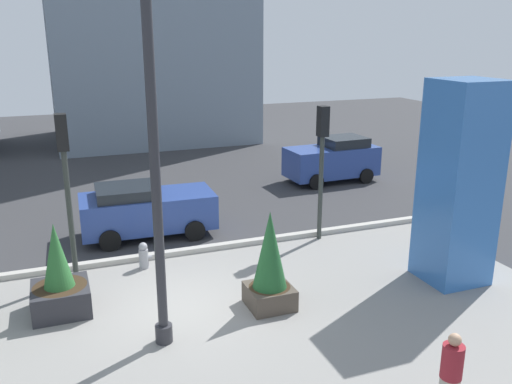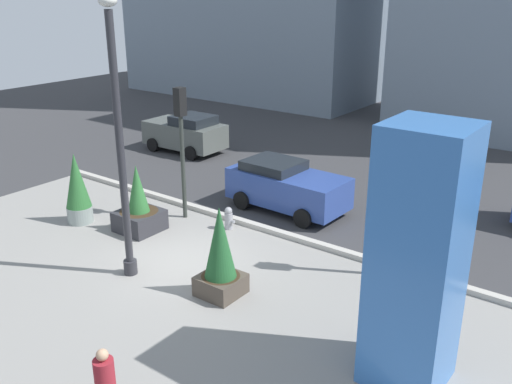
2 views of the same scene
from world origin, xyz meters
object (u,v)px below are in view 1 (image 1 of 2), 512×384
(lamp_post, at_px, (156,182))
(traffic_light_corner, at_px, (66,171))
(fire_hydrant, at_px, (144,256))
(car_passing_lane, at_px, (333,160))
(potted_plant_mid_plaza, at_px, (270,265))
(traffic_light_far_side, at_px, (322,150))
(car_curb_east, at_px, (146,209))
(potted_plant_by_pillar, at_px, (59,282))
(art_pillar_blue, at_px, (459,184))
(pedestrian_crossing, at_px, (451,372))

(lamp_post, height_order, traffic_light_corner, lamp_post)
(lamp_post, bearing_deg, traffic_light_corner, 112.36)
(fire_hydrant, height_order, car_passing_lane, car_passing_lane)
(potted_plant_mid_plaza, bearing_deg, traffic_light_corner, 143.31)
(potted_plant_mid_plaza, bearing_deg, fire_hydrant, 126.54)
(lamp_post, distance_m, traffic_light_far_side, 7.15)
(traffic_light_corner, relative_size, car_curb_east, 1.04)
(potted_plant_by_pillar, height_order, traffic_light_corner, traffic_light_corner)
(lamp_post, relative_size, car_passing_lane, 1.80)
(car_curb_east, relative_size, car_passing_lane, 1.05)
(traffic_light_corner, bearing_deg, fire_hydrant, 3.74)
(lamp_post, distance_m, traffic_light_corner, 4.11)
(traffic_light_far_side, bearing_deg, fire_hydrant, -177.03)
(art_pillar_blue, bearing_deg, traffic_light_far_side, 116.65)
(lamp_post, relative_size, fire_hydrant, 9.55)
(lamp_post, xyz_separation_m, potted_plant_by_pillar, (-1.96, 2.12, -2.73))
(art_pillar_blue, height_order, car_passing_lane, art_pillar_blue)
(traffic_light_far_side, bearing_deg, pedestrian_crossing, -102.30)
(lamp_post, distance_m, fire_hydrant, 4.99)
(lamp_post, relative_size, pedestrian_crossing, 4.48)
(traffic_light_corner, xyz_separation_m, car_curb_east, (2.32, 2.62, -2.09))
(potted_plant_mid_plaza, xyz_separation_m, potted_plant_by_pillar, (-4.61, 1.48, -0.30))
(potted_plant_mid_plaza, distance_m, traffic_light_corner, 5.57)
(potted_plant_mid_plaza, xyz_separation_m, fire_hydrant, (-2.40, 3.24, -0.69))
(art_pillar_blue, xyz_separation_m, pedestrian_crossing, (-3.68, -4.40, -1.71))
(art_pillar_blue, height_order, traffic_light_far_side, art_pillar_blue)
(lamp_post, height_order, car_passing_lane, lamp_post)
(art_pillar_blue, relative_size, traffic_light_far_side, 1.25)
(potted_plant_by_pillar, bearing_deg, traffic_light_corner, 76.13)
(lamp_post, bearing_deg, potted_plant_mid_plaza, 13.62)
(car_curb_east, relative_size, pedestrian_crossing, 2.62)
(potted_plant_by_pillar, distance_m, fire_hydrant, 2.85)
(potted_plant_by_pillar, distance_m, car_passing_lane, 13.92)
(fire_hydrant, bearing_deg, pedestrian_crossing, -64.67)
(traffic_light_far_side, distance_m, pedestrian_crossing, 8.60)
(fire_hydrant, bearing_deg, traffic_light_corner, -176.26)
(art_pillar_blue, bearing_deg, potted_plant_by_pillar, 169.79)
(traffic_light_far_side, xyz_separation_m, pedestrian_crossing, (-1.78, -8.18, -1.95))
(art_pillar_blue, bearing_deg, car_curb_east, 138.95)
(fire_hydrant, height_order, pedestrian_crossing, pedestrian_crossing)
(pedestrian_crossing, bearing_deg, traffic_light_corner, 125.41)
(lamp_post, relative_size, car_curb_east, 1.71)
(art_pillar_blue, xyz_separation_m, car_curb_east, (-6.90, 6.01, -1.73))
(potted_plant_by_pillar, xyz_separation_m, traffic_light_far_side, (7.72, 2.05, 2.08))
(lamp_post, distance_m, art_pillar_blue, 7.72)
(potted_plant_mid_plaza, relative_size, fire_hydrant, 3.17)
(traffic_light_far_side, relative_size, car_passing_lane, 1.04)
(lamp_post, xyz_separation_m, car_passing_lane, (9.44, 10.12, -2.54))
(traffic_light_far_side, relative_size, traffic_light_corner, 0.95)
(potted_plant_mid_plaza, relative_size, traffic_light_far_side, 0.57)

